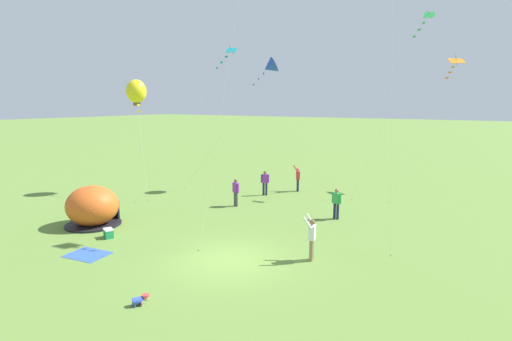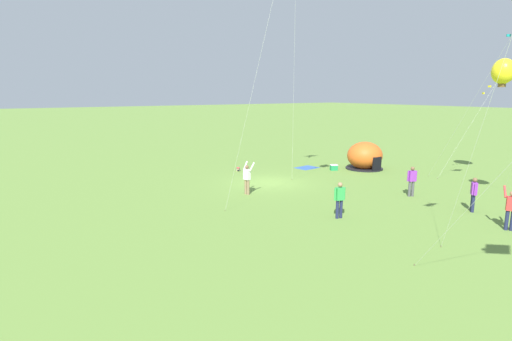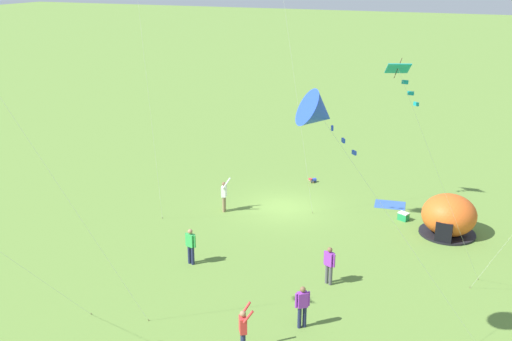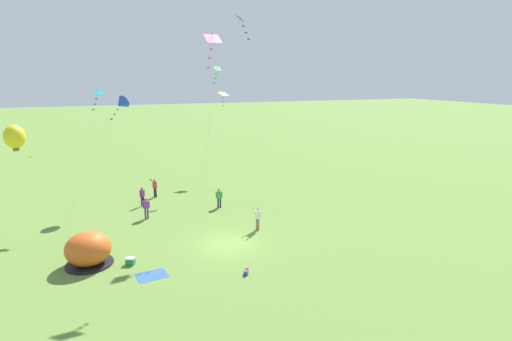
% 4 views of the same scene
% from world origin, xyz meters
% --- Properties ---
extents(ground_plane, '(300.00, 300.00, 0.00)m').
position_xyz_m(ground_plane, '(0.00, 0.00, 0.00)').
color(ground_plane, olive).
extents(popup_tent, '(2.81, 2.81, 2.10)m').
position_xyz_m(popup_tent, '(-8.83, 0.12, 1.00)').
color(popup_tent, '#D8591E').
rests_on(popup_tent, ground).
extents(picnic_blanket, '(1.86, 1.52, 0.01)m').
position_xyz_m(picnic_blanket, '(-5.44, -2.67, 0.01)').
color(picnic_blanket, '#3359A5').
rests_on(picnic_blanket, ground).
extents(cooler_box, '(0.63, 0.55, 0.44)m').
position_xyz_m(cooler_box, '(-6.49, -0.78, 0.22)').
color(cooler_box, '#1E8C4C').
rests_on(cooler_box, ground).
extents(toddler_crawling, '(0.44, 0.53, 0.32)m').
position_xyz_m(toddler_crawling, '(-0.27, -4.46, 0.18)').
color(toddler_crawling, blue).
rests_on(toddler_crawling, ground).
extents(person_with_toddler, '(0.55, 0.36, 1.72)m').
position_xyz_m(person_with_toddler, '(-4.67, 7.26, 0.96)').
color(person_with_toddler, '#4C4C51').
rests_on(person_with_toddler, ground).
extents(person_watching_sky, '(0.48, 0.43, 1.72)m').
position_xyz_m(person_watching_sky, '(-4.64, 10.77, 0.96)').
color(person_watching_sky, '#1E2347').
rests_on(person_watching_sky, ground).
extents(person_far_back, '(0.55, 0.68, 1.89)m').
position_xyz_m(person_far_back, '(2.85, 1.77, 1.00)').
color(person_far_back, '#8C7251').
rests_on(person_far_back, ground).
extents(person_strolling, '(0.58, 0.31, 1.72)m').
position_xyz_m(person_strolling, '(1.61, 7.90, 0.96)').
color(person_strolling, '#1E2347').
rests_on(person_strolling, ground).
extents(person_arms_raised, '(0.66, 0.72, 1.89)m').
position_xyz_m(person_arms_raised, '(-3.26, 13.10, 1.00)').
color(person_arms_raised, '#1E2347').
rests_on(person_arms_raised, ground).
extents(kite_yellow, '(3.66, 2.80, 7.96)m').
position_xyz_m(kite_yellow, '(-13.23, 7.38, 7.13)').
color(kite_yellow, silver).
rests_on(kite_yellow, ground).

